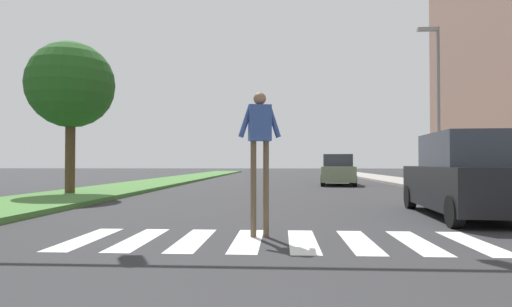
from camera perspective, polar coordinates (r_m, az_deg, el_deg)
name	(u,v)px	position (r m, az deg, el deg)	size (l,w,h in m)	color
ground_plane	(280,181)	(31.07, 3.19, -3.59)	(140.00, 140.00, 0.00)	#2D2D30
crosswalk	(275,241)	(7.21, 2.51, -11.36)	(6.75, 2.20, 0.01)	silver
median_strip	(171,181)	(30.02, -11.11, -3.51)	(3.58, 64.00, 0.15)	#477A38
tree_mid	(71,85)	(18.03, -23.13, 8.21)	(3.24, 3.24, 5.70)	#4C3823
sidewalk_right	(401,181)	(30.10, 18.49, -3.46)	(3.00, 64.00, 0.15)	#9E9991
traffic_light_gantry	(112,13)	(9.83, -18.36, 17.09)	(8.70, 0.30, 6.00)	gold
street_lamp_right	(436,92)	(22.16, 22.59, 7.47)	(1.02, 0.24, 7.50)	slate
pedestrian_performer	(260,140)	(7.47, 0.50, 1.75)	(0.75, 0.31, 2.49)	brown
suv_crossing	(468,177)	(11.30, 26.00, -2.85)	(2.22, 4.71, 1.97)	black
sedan_midblock	(338,171)	(25.42, 10.68, -2.25)	(2.30, 4.32, 1.77)	gray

